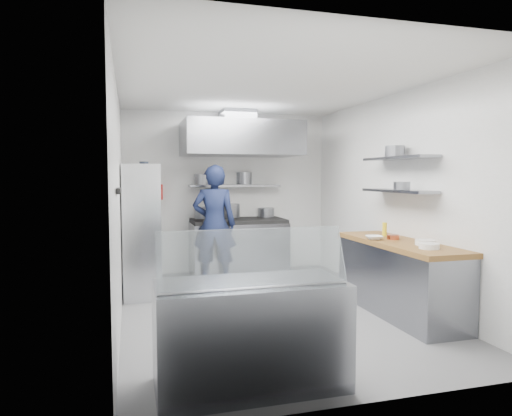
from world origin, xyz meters
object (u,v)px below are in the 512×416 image
object	(u,v)px
chef	(214,224)
display_case	(250,335)
wire_rack	(141,230)
gas_range	(238,249)

from	to	relation	value
chef	display_case	xyz separation A→B (m)	(-0.36, -3.59, -0.51)
chef	display_case	distance (m)	3.64
wire_rack	display_case	xyz separation A→B (m)	(0.76, -3.13, -0.50)
gas_range	wire_rack	world-z (taller)	wire_rack
display_case	wire_rack	bearing A→B (deg)	103.70
chef	wire_rack	size ratio (longest dim) A/B	1.01
chef	wire_rack	distance (m)	1.21
gas_range	wire_rack	bearing A→B (deg)	-149.33
chef	wire_rack	xyz separation A→B (m)	(-1.12, -0.45, -0.01)
wire_rack	gas_range	bearing A→B (deg)	30.67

